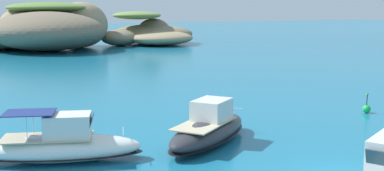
% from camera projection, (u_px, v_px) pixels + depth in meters
% --- Properties ---
extents(islet_large, '(28.83, 27.55, 8.14)m').
position_uv_depth(islet_large, '(37.00, 30.00, 85.01)').
color(islet_large, '#756651').
rests_on(islet_large, ground).
extents(islet_small, '(23.06, 23.11, 6.42)m').
position_uv_depth(islet_small, '(150.00, 34.00, 96.68)').
color(islet_small, '#84755B').
rests_on(islet_small, ground).
extents(motorboat_white, '(8.04, 4.66, 2.42)m').
position_uv_depth(motorboat_white, '(61.00, 146.00, 23.21)').
color(motorboat_white, white).
rests_on(motorboat_white, ground).
extents(motorboat_charcoal, '(7.69, 6.58, 2.32)m').
position_uv_depth(motorboat_charcoal, '(209.00, 129.00, 26.34)').
color(motorboat_charcoal, '#2D2D33').
rests_on(motorboat_charcoal, ground).
extents(channel_buoy, '(0.56, 0.56, 1.48)m').
position_uv_depth(channel_buoy, '(367.00, 108.00, 33.94)').
color(channel_buoy, green).
rests_on(channel_buoy, ground).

